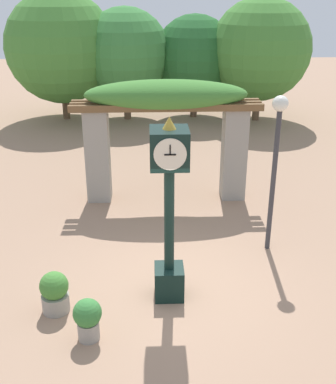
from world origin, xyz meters
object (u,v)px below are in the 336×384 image
Objects in this scene: pedestal_clock at (169,204)px; potted_plant_near_right at (55,292)px; potted_plant_near_left at (88,318)px; lamp_post at (276,146)px.

pedestal_clock is 2.41m from potted_plant_near_right.
potted_plant_near_right is at bearing 130.99° from potted_plant_near_left.
pedestal_clock is 4.62× the size of potted_plant_near_left.
potted_plant_near_left is 0.96m from potted_plant_near_right.
pedestal_clock is 1.01× the size of lamp_post.
lamp_post is at bearing 37.06° from pedestal_clock.
potted_plant_near_left is at bearing -140.19° from pedestal_clock.
lamp_post is at bearing 25.77° from potted_plant_near_right.
potted_plant_near_left is (-1.29, -1.07, -1.39)m from pedestal_clock.
lamp_post reaches higher than potted_plant_near_left.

